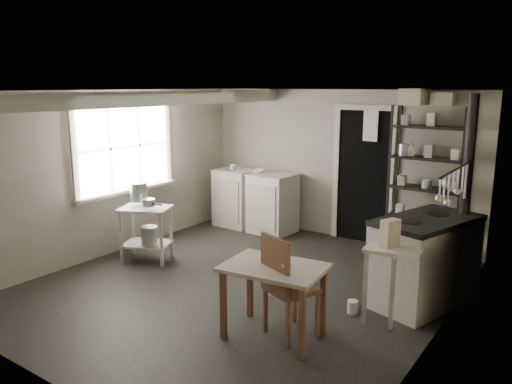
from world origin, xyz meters
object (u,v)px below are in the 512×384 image
Objects in this scene: prep_table at (147,232)px; flour_sack at (398,248)px; stockpot at (139,192)px; shelf_rack at (426,190)px; chair at (292,287)px; work_table at (274,299)px; stove at (424,265)px; base_cabinets at (255,202)px.

prep_table reaches higher than flour_sack.
prep_table is 0.56m from stockpot.
shelf_rack reaches higher than chair.
prep_table is at bearing 163.00° from work_table.
stockpot is at bearing -151.32° from stove.
flour_sack is at bearing -5.76° from base_cabinets.
chair is (0.13, 0.11, 0.10)m from work_table.
work_table is 2.15× the size of flour_sack.
shelf_rack is 2.07× the size of chair.
base_cabinets is 2.79m from shelf_rack.
shelf_rack is (2.74, 0.20, 0.49)m from base_cabinets.
chair reaches higher than base_cabinets.
stockpot reaches higher than prep_table.
stove is (3.52, 0.79, 0.04)m from prep_table.
prep_table reaches higher than work_table.
chair is (2.70, -0.67, 0.08)m from prep_table.
stove reaches higher than flour_sack.
shelf_rack is 1.71× the size of stove.
work_table is at bearing -17.00° from prep_table.
flour_sack is (-0.16, -0.54, -0.71)m from shelf_rack.
base_cabinets is 1.58× the size of work_table.
work_table is (2.26, -2.91, -0.08)m from base_cabinets.
base_cabinets is at bearing 77.81° from stockpot.
stove is 2.84× the size of flour_sack.
chair reaches higher than work_table.
flour_sack is (2.89, 1.78, -0.16)m from prep_table.
stockpot is 3.78m from stove.
work_table is 0.92× the size of chair.
stove is (3.21, -1.34, -0.02)m from base_cabinets.
shelf_rack is (3.20, 2.30, 0.01)m from stockpot.
chair is at bearing 42.14° from work_table.
prep_table is at bearing -141.78° from shelf_rack.
work_table is 0.20m from chair.
stockpot reaches higher than chair.
chair is (2.85, -0.69, -0.45)m from stockpot.
shelf_rack is 0.91m from flour_sack.
base_cabinets is 1.20× the size of stove.
base_cabinets is (0.31, 2.13, 0.06)m from prep_table.
shelf_rack is 4.84× the size of flour_sack.
shelf_rack is at bearing 104.54° from chair.
prep_table is 1.73× the size of flour_sack.
chair is at bearing -102.34° from stove.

